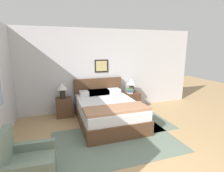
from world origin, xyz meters
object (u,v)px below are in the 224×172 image
at_px(bed, 108,111).
at_px(table_lamp_by_door, 132,83).
at_px(nightstand_near_window, 64,107).
at_px(armchair, 25,168).
at_px(nightstand_by_door, 132,100).
at_px(table_lamp_near_window, 62,88).

relative_size(bed, table_lamp_by_door, 4.63).
height_order(bed, nightstand_near_window, bed).
relative_size(armchair, nightstand_near_window, 1.56).
xyz_separation_m(bed, nightstand_near_window, (-1.11, 0.82, -0.05)).
relative_size(nightstand_by_door, table_lamp_by_door, 1.18).
bearing_deg(nightstand_near_window, bed, -36.55).
height_order(armchair, nightstand_near_window, armchair).
distance_m(nightstand_by_door, table_lamp_by_door, 0.58).
distance_m(nightstand_near_window, table_lamp_near_window, 0.59).
distance_m(armchair, nightstand_near_window, 2.69).
relative_size(armchair, table_lamp_near_window, 1.85).
bearing_deg(nightstand_near_window, nightstand_by_door, 0.00).
distance_m(bed, table_lamp_by_door, 1.47).
bearing_deg(armchair, table_lamp_near_window, 168.62).
xyz_separation_m(nightstand_near_window, nightstand_by_door, (2.22, 0.00, 0.00)).
distance_m(armchair, table_lamp_near_window, 2.76).
distance_m(bed, nightstand_near_window, 1.38).
height_order(nightstand_near_window, table_lamp_by_door, table_lamp_by_door).
relative_size(bed, nightstand_by_door, 3.91).
bearing_deg(table_lamp_by_door, nightstand_near_window, -179.65).
xyz_separation_m(bed, nightstand_by_door, (1.11, 0.82, -0.05)).
bearing_deg(armchair, nightstand_by_door, 135.07).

